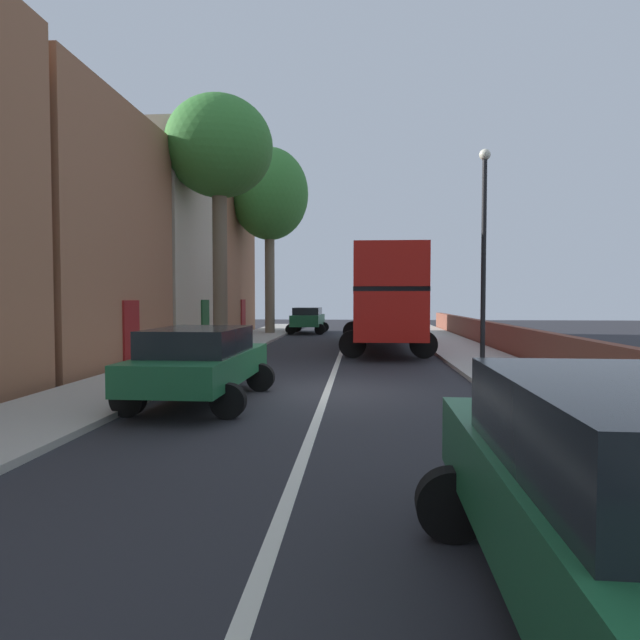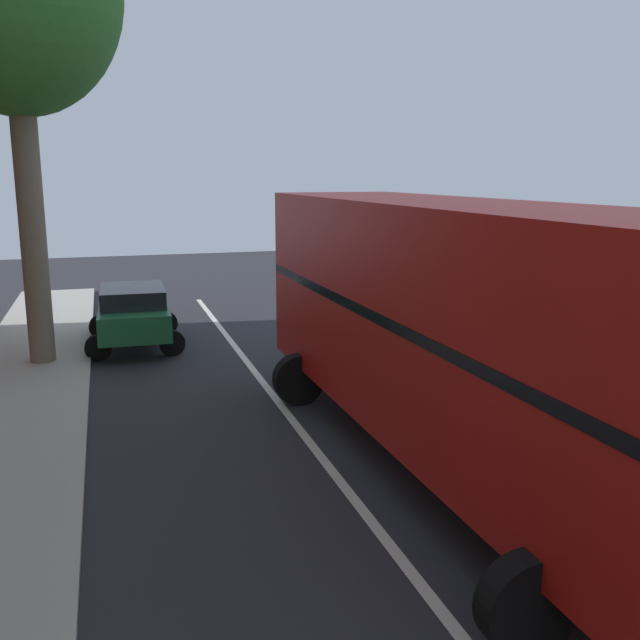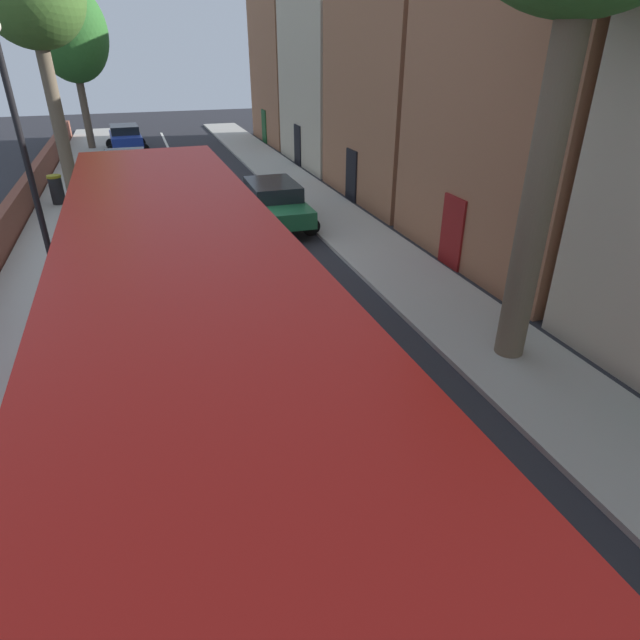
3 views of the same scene
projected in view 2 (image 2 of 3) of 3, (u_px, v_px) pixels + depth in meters
name	position (u px, v px, depth m)	size (l,w,h in m)	color
double_decker_bus	(456.00, 321.00, 10.15)	(3.67, 11.35, 4.06)	red
parked_car_green_left_3	(134.00, 312.00, 18.19)	(2.47, 4.05, 1.60)	#1E6038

